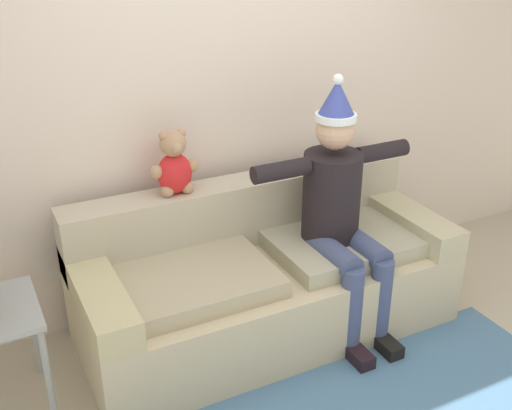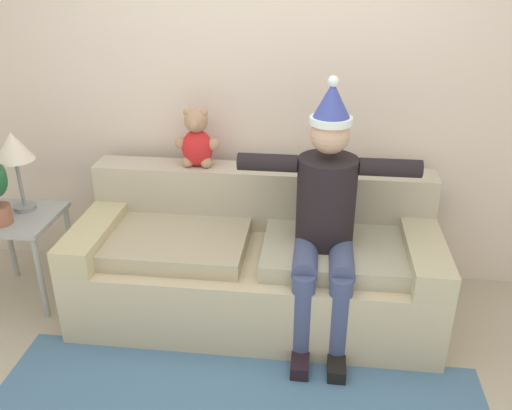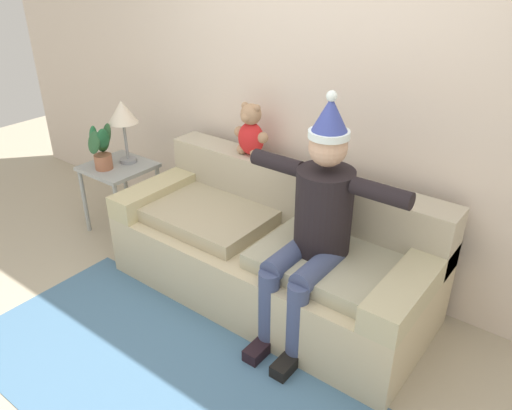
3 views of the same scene
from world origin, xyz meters
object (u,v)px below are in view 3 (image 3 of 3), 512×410
(table_lamp, at_px, (122,115))
(potted_plant, at_px, (101,146))
(couch, at_px, (273,251))
(teddy_bear, at_px, (251,132))
(side_table, at_px, (119,176))
(candle_tall, at_px, (102,142))
(person_seated, at_px, (315,222))

(table_lamp, relative_size, potted_plant, 1.37)
(couch, relative_size, potted_plant, 5.80)
(teddy_bear, relative_size, side_table, 0.64)
(candle_tall, bearing_deg, person_seated, -2.34)
(side_table, distance_m, potted_plant, 0.32)
(table_lamp, distance_m, candle_tall, 0.30)
(couch, relative_size, teddy_bear, 5.75)
(teddy_bear, distance_m, potted_plant, 1.25)
(potted_plant, bearing_deg, person_seated, 0.23)
(couch, distance_m, teddy_bear, 0.86)
(couch, bearing_deg, person_seated, -22.14)
(teddy_bear, bearing_deg, couch, -34.73)
(candle_tall, bearing_deg, couch, 2.78)
(candle_tall, bearing_deg, table_lamp, 37.27)
(teddy_bear, distance_m, side_table, 1.28)
(couch, distance_m, potted_plant, 1.63)
(person_seated, bearing_deg, side_table, 176.90)
(couch, height_order, teddy_bear, teddy_bear)
(couch, xyz_separation_m, candle_tall, (-1.67, -0.08, 0.44))
(couch, bearing_deg, potted_plant, -173.61)
(person_seated, distance_m, candle_tall, 2.08)
(potted_plant, height_order, candle_tall, potted_plant)
(person_seated, height_order, side_table, person_seated)
(table_lamp, distance_m, potted_plant, 0.30)
(couch, distance_m, candle_tall, 1.73)
(couch, relative_size, candle_tall, 8.17)
(side_table, bearing_deg, teddy_bear, 17.50)
(couch, xyz_separation_m, person_seated, (0.41, -0.17, 0.44))
(couch, height_order, table_lamp, table_lamp)
(couch, height_order, candle_tall, candle_tall)
(person_seated, relative_size, teddy_bear, 4.00)
(side_table, relative_size, potted_plant, 1.57)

